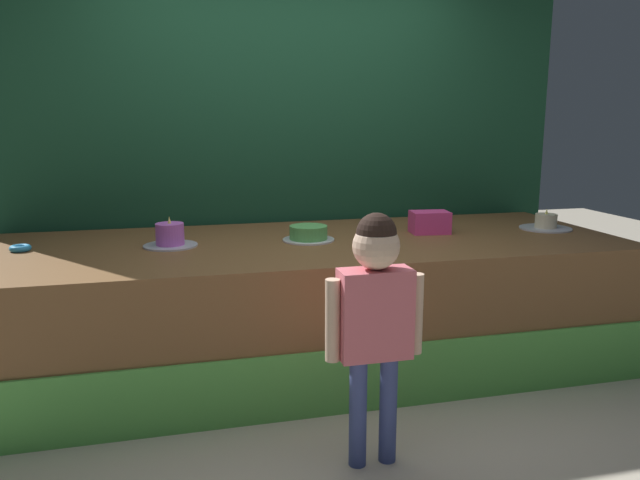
# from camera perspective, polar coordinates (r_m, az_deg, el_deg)

# --- Properties ---
(ground_plane) EXTENTS (12.00, 12.00, 0.00)m
(ground_plane) POSITION_cam_1_polar(r_m,az_deg,el_deg) (3.26, 1.81, -15.97)
(ground_plane) COLOR #BCB29E
(stage_platform) EXTENTS (3.80, 1.40, 0.78)m
(stage_platform) POSITION_cam_1_polar(r_m,az_deg,el_deg) (3.73, -1.04, -5.94)
(stage_platform) COLOR brown
(stage_platform) RESTS_ON ground_plane
(curtain_backdrop) EXTENTS (4.13, 0.08, 2.61)m
(curtain_backdrop) POSITION_cam_1_polar(r_m,az_deg,el_deg) (4.35, -3.48, 8.80)
(curtain_backdrop) COLOR #19472D
(curtain_backdrop) RESTS_ON ground_plane
(child_figure) EXTENTS (0.43, 0.20, 1.12)m
(child_figure) POSITION_cam_1_polar(r_m,az_deg,el_deg) (2.57, 5.20, -6.20)
(child_figure) COLOR #3F4C8C
(child_figure) RESTS_ON ground_plane
(pink_box) EXTENTS (0.26, 0.19, 0.14)m
(pink_box) POSITION_cam_1_polar(r_m,az_deg,el_deg) (3.93, 10.28, 1.66)
(pink_box) COLOR #F34396
(pink_box) RESTS_ON stage_platform
(donut) EXTENTS (0.11, 0.11, 0.03)m
(donut) POSITION_cam_1_polar(r_m,az_deg,el_deg) (3.74, -26.38, -0.69)
(donut) COLOR #3399D8
(donut) RESTS_ON stage_platform
(cake_left) EXTENTS (0.31, 0.31, 0.18)m
(cake_left) POSITION_cam_1_polar(r_m,az_deg,el_deg) (3.57, -13.93, 0.32)
(cake_left) COLOR silver
(cake_left) RESTS_ON stage_platform
(cake_center) EXTENTS (0.31, 0.31, 0.09)m
(cake_center) POSITION_cam_1_polar(r_m,az_deg,el_deg) (3.64, -1.09, 0.60)
(cake_center) COLOR silver
(cake_center) RESTS_ON stage_platform
(cake_right) EXTENTS (0.34, 0.34, 0.14)m
(cake_right) POSITION_cam_1_polar(r_m,az_deg,el_deg) (4.29, 20.48, 1.45)
(cake_right) COLOR silver
(cake_right) RESTS_ON stage_platform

